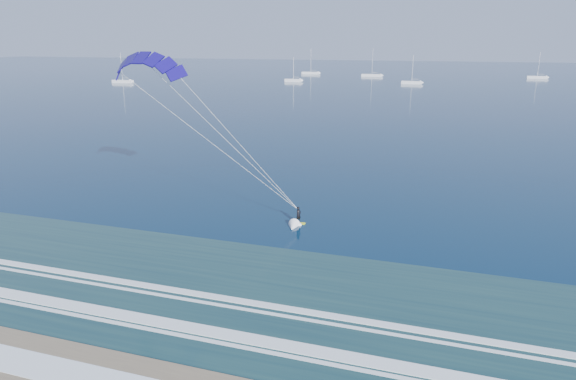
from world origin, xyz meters
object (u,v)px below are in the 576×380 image
at_px(kitesurfer_rig, 221,135).
at_px(sailboat_3, 412,82).
at_px(sailboat_2, 372,75).
at_px(sailboat_0, 123,81).
at_px(sailboat_4, 537,77).
at_px(sailboat_7, 311,73).
at_px(sailboat_1, 293,80).

bearing_deg(kitesurfer_rig, sailboat_3, 89.34).
bearing_deg(sailboat_2, sailboat_0, -142.25).
bearing_deg(sailboat_3, sailboat_0, -164.73).
height_order(sailboat_3, sailboat_4, sailboat_4).
height_order(sailboat_0, sailboat_7, sailboat_7).
distance_m(sailboat_2, sailboat_3, 45.76).
bearing_deg(sailboat_0, kitesurfer_rig, -51.78).
distance_m(sailboat_0, sailboat_2, 116.04).
relative_size(kitesurfer_rig, sailboat_2, 1.39).
height_order(sailboat_1, sailboat_4, sailboat_4).
xyz_separation_m(sailboat_0, sailboat_2, (91.75, 71.04, 0.01)).
distance_m(kitesurfer_rig, sailboat_7, 229.31).
bearing_deg(sailboat_7, sailboat_1, -82.26).
bearing_deg(sailboat_2, kitesurfer_rig, -84.52).
distance_m(sailboat_4, sailboat_7, 108.16).
bearing_deg(sailboat_4, sailboat_0, -154.10).
relative_size(kitesurfer_rig, sailboat_0, 1.50).
bearing_deg(kitesurfer_rig, sailboat_4, 76.36).
xyz_separation_m(kitesurfer_rig, sailboat_0, (-112.23, 142.54, -7.85)).
distance_m(kitesurfer_rig, sailboat_0, 181.59).
relative_size(sailboat_4, sailboat_7, 0.93).
bearing_deg(sailboat_4, sailboat_1, -152.16).
distance_m(sailboat_1, sailboat_2, 50.88).
distance_m(sailboat_0, sailboat_1, 70.99).
relative_size(sailboat_0, sailboat_1, 1.21).
height_order(kitesurfer_rig, sailboat_2, kitesurfer_rig).
relative_size(sailboat_3, sailboat_7, 0.88).
bearing_deg(kitesurfer_rig, sailboat_0, 128.22).
xyz_separation_m(sailboat_3, sailboat_7, (-55.95, 49.00, 0.01)).
distance_m(sailboat_1, sailboat_7, 53.20).
xyz_separation_m(sailboat_1, sailboat_4, (101.00, 53.34, 0.01)).
relative_size(sailboat_1, sailboat_2, 0.77).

